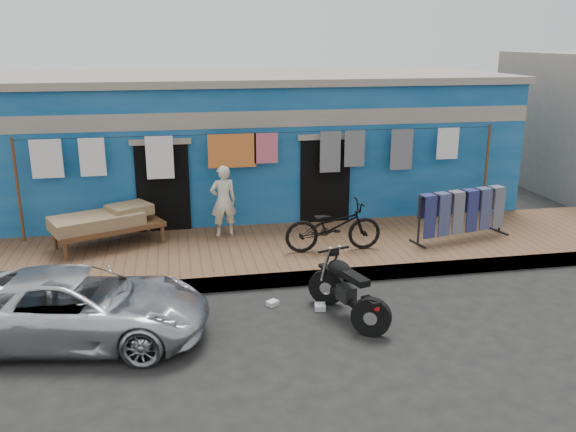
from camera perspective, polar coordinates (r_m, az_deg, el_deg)
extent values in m
plane|color=black|center=(9.42, 2.30, -10.13)|extent=(80.00, 80.00, 0.00)
cube|color=brown|center=(12.08, -0.89, -3.35)|extent=(28.00, 3.00, 0.25)
cube|color=gray|center=(10.75, 0.45, -5.92)|extent=(28.00, 0.10, 0.25)
cube|color=navy|center=(15.55, -3.46, 6.70)|extent=(12.00, 5.00, 3.20)
cube|color=#9E9384|center=(13.02, -2.13, 9.07)|extent=(12.00, 0.14, 0.35)
cube|color=#9E9384|center=(15.36, -3.57, 12.90)|extent=(12.20, 5.20, 0.16)
cube|color=black|center=(13.07, -11.58, 2.08)|extent=(1.10, 0.10, 2.10)
cube|color=black|center=(13.47, 3.47, 2.80)|extent=(1.10, 0.10, 2.10)
cylinder|color=brown|center=(13.15, -23.94, 2.20)|extent=(0.06, 0.06, 2.10)
cylinder|color=brown|center=(14.55, 18.04, 4.06)|extent=(0.06, 0.06, 2.10)
cylinder|color=black|center=(12.75, -1.90, 7.78)|extent=(10.00, 0.01, 0.01)
cube|color=silver|center=(12.90, -21.66, 5.00)|extent=(0.60, 0.02, 0.77)
cube|color=silver|center=(12.76, -17.84, 5.26)|extent=(0.50, 0.02, 0.77)
cube|color=silver|center=(12.68, -11.91, 5.37)|extent=(0.55, 0.02, 0.88)
cube|color=#CC4C26|center=(12.71, -5.25, 6.09)|extent=(1.00, 0.02, 0.70)
cube|color=#C5586E|center=(12.79, -2.07, 6.36)|extent=(0.50, 0.02, 0.64)
cube|color=slate|center=(13.09, 3.98, 6.01)|extent=(0.45, 0.02, 0.89)
cube|color=slate|center=(13.23, 6.25, 6.29)|extent=(0.45, 0.02, 0.78)
cube|color=slate|center=(13.59, 10.59, 6.14)|extent=(0.50, 0.02, 0.89)
cube|color=silver|center=(13.99, 14.72, 6.58)|extent=(0.50, 0.02, 0.69)
imported|color=silver|center=(9.25, -19.11, -7.94)|extent=(4.04, 2.35, 1.07)
imported|color=beige|center=(12.52, -6.07, 1.41)|extent=(0.58, 0.43, 1.48)
imported|color=black|center=(11.63, 4.26, -0.44)|extent=(1.86, 0.68, 1.20)
cube|color=silver|center=(10.03, -1.46, -8.16)|extent=(0.23, 0.22, 0.08)
cube|color=silver|center=(10.65, 5.29, -6.67)|extent=(0.22, 0.22, 0.09)
cube|color=silver|center=(9.91, 3.02, -8.48)|extent=(0.20, 0.24, 0.08)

